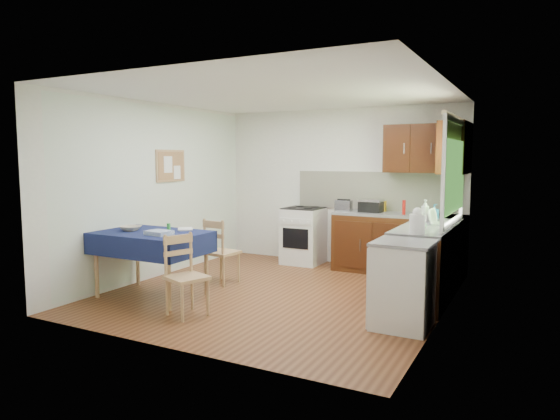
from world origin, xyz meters
The scene contains 33 objects.
floor centered at (0.00, 0.00, 0.00)m, with size 4.20×4.20×0.00m, color #532A16.
ceiling centered at (0.00, 0.00, 2.50)m, with size 4.00×4.20×0.02m, color white.
wall_back centered at (0.00, 2.10, 1.25)m, with size 4.00×0.02×2.50m, color white.
wall_front centered at (0.00, -2.10, 1.25)m, with size 4.00×0.02×2.50m, color white.
wall_left centered at (-2.00, 0.00, 1.25)m, with size 0.02×4.20×2.50m, color silver.
wall_right centered at (2.00, 0.00, 1.25)m, with size 0.02×4.20×2.50m, color white.
base_cabinets centered at (1.36, 1.26, 0.43)m, with size 1.90×2.30×0.86m.
worktop_back centered at (1.05, 1.80, 0.88)m, with size 1.90×0.60×0.04m, color slate.
worktop_right centered at (1.70, 0.65, 0.88)m, with size 0.60×1.70×0.04m, color slate.
worktop_corner centered at (1.70, 1.80, 0.88)m, with size 0.60×0.60×0.04m, color slate.
splashback centered at (0.65, 2.08, 1.20)m, with size 2.70×0.02×0.60m, color white.
upper_cabinets centered at (1.52, 1.80, 1.85)m, with size 1.20×0.85×0.70m.
stove centered at (-0.50, 1.80, 0.46)m, with size 0.60×0.61×0.92m.
window centered at (1.97, 0.70, 1.65)m, with size 0.04×1.48×1.26m.
fridge centered at (1.70, -0.55, 0.44)m, with size 0.58×0.60×0.89m.
corkboard centered at (-1.97, 0.30, 1.60)m, with size 0.04×0.62×0.47m.
dining_table centered at (-1.33, -0.86, 0.71)m, with size 1.34×0.91×0.81m.
chair_far centered at (-0.95, 0.06, 0.47)m, with size 0.44×0.44×0.90m.
chair_near centered at (-0.51, -1.25, 0.47)m, with size 0.50×0.50×0.89m.
toaster centered at (0.22, 1.71, 0.99)m, with size 0.25×0.15×0.19m.
sandwich_press centered at (0.63, 1.80, 1.00)m, with size 0.33×0.29×0.19m.
sauce_bottle centered at (1.15, 1.68, 1.01)m, with size 0.05×0.05×0.21m, color #B4130E.
yellow_packet centered at (0.75, 1.96, 0.98)m, with size 0.12×0.08×0.16m, color gold.
dish_rack centered at (1.72, 0.81, 0.92)m, with size 0.41×0.32×0.20m.
kettle centered at (1.73, -0.10, 1.03)m, with size 0.17×0.17×0.29m.
cup centered at (1.48, 1.72, 0.94)m, with size 0.11×0.11×0.09m, color silver.
soap_bottle_a centered at (1.61, 0.91, 1.05)m, with size 0.11×0.11×0.29m, color silver.
soap_bottle_b centered at (1.63, 1.37, 1.00)m, with size 0.09×0.09×0.20m, color blue.
soap_bottle_c centered at (1.71, 0.19, 0.98)m, with size 0.12×0.12×0.16m, color green.
plate_bowl centered at (-1.62, -0.91, 0.84)m, with size 0.25×0.25×0.06m, color beige.
book centered at (-1.14, -0.58, 0.82)m, with size 0.18×0.25×0.02m, color white.
spice_jar centered at (-1.20, -0.68, 0.86)m, with size 0.04×0.04×0.09m, color #278F30.
tea_towel centered at (-1.08, -1.00, 0.84)m, with size 0.28×0.22×0.05m, color navy.
Camera 1 is at (2.89, -5.49, 1.72)m, focal length 32.00 mm.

